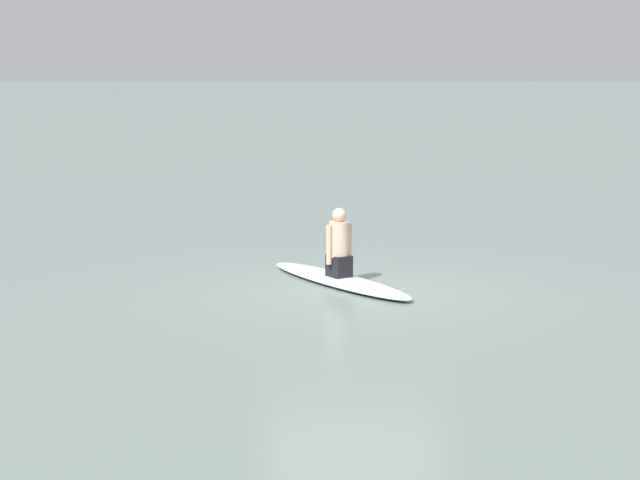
{
  "coord_description": "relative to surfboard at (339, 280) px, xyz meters",
  "views": [
    {
      "loc": [
        15.21,
        -0.87,
        3.14
      ],
      "look_at": [
        -0.72,
        -0.47,
        0.63
      ],
      "focal_mm": 62.38,
      "sensor_mm": 36.0,
      "label": 1
    }
  ],
  "objects": [
    {
      "name": "ground_plane",
      "position": [
        0.6,
        0.2,
        -0.06
      ],
      "size": [
        400.0,
        400.0,
        0.0
      ],
      "primitive_type": "plane",
      "color": "slate"
    },
    {
      "name": "surfboard",
      "position": [
        0.0,
        0.0,
        0.0
      ],
      "size": [
        3.21,
        2.33,
        0.11
      ],
      "primitive_type": "ellipsoid",
      "rotation": [
        0.0,
        0.0,
        0.55
      ],
      "color": "white",
      "rests_on": "ground"
    },
    {
      "name": "person_paddler",
      "position": [
        0.0,
        0.0,
        0.51
      ],
      "size": [
        0.42,
        0.41,
        1.0
      ],
      "rotation": [
        0.0,
        0.0,
        0.55
      ],
      "color": "black",
      "rests_on": "surfboard"
    }
  ]
}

